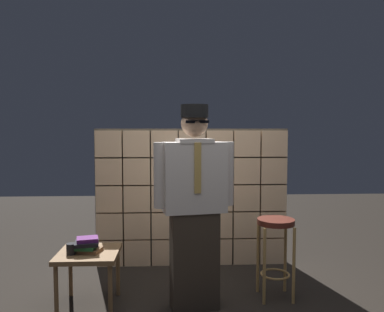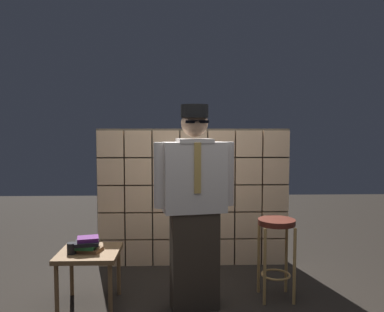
{
  "view_description": "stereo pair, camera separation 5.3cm",
  "coord_description": "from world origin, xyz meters",
  "px_view_note": "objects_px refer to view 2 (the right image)",
  "views": [
    {
      "loc": [
        -0.2,
        -3.02,
        1.56
      ],
      "look_at": [
        -0.05,
        0.22,
        1.33
      ],
      "focal_mm": 36.07,
      "sensor_mm": 36.0,
      "label": 1
    },
    {
      "loc": [
        -0.15,
        -3.02,
        1.56
      ],
      "look_at": [
        -0.05,
        0.22,
        1.33
      ],
      "focal_mm": 36.07,
      "sensor_mm": 36.0,
      "label": 2
    }
  ],
  "objects_px": {
    "standing_person": "(195,204)",
    "bar_stool": "(276,239)",
    "side_table": "(89,258)",
    "coffee_mug": "(72,248)",
    "book_stack": "(87,245)"
  },
  "relations": [
    {
      "from": "side_table",
      "to": "book_stack",
      "type": "relative_size",
      "value": 1.99
    },
    {
      "from": "side_table",
      "to": "book_stack",
      "type": "distance_m",
      "value": 0.13
    },
    {
      "from": "bar_stool",
      "to": "coffee_mug",
      "type": "xyz_separation_m",
      "value": [
        -1.81,
        -0.17,
        -0.01
      ]
    },
    {
      "from": "side_table",
      "to": "book_stack",
      "type": "bearing_deg",
      "value": -112.35
    },
    {
      "from": "side_table",
      "to": "bar_stool",
      "type": "bearing_deg",
      "value": 3.35
    },
    {
      "from": "standing_person",
      "to": "bar_stool",
      "type": "height_order",
      "value": "standing_person"
    },
    {
      "from": "side_table",
      "to": "book_stack",
      "type": "xyz_separation_m",
      "value": [
        -0.01,
        -0.02,
        0.12
      ]
    },
    {
      "from": "coffee_mug",
      "to": "book_stack",
      "type": "bearing_deg",
      "value": 23.49
    },
    {
      "from": "book_stack",
      "to": "coffee_mug",
      "type": "xyz_separation_m",
      "value": [
        -0.12,
        -0.05,
        -0.01
      ]
    },
    {
      "from": "standing_person",
      "to": "bar_stool",
      "type": "xyz_separation_m",
      "value": [
        0.76,
        0.17,
        -0.37
      ]
    },
    {
      "from": "bar_stool",
      "to": "side_table",
      "type": "relative_size",
      "value": 1.42
    },
    {
      "from": "bar_stool",
      "to": "side_table",
      "type": "bearing_deg",
      "value": -176.65
    },
    {
      "from": "side_table",
      "to": "standing_person",
      "type": "bearing_deg",
      "value": -4.3
    },
    {
      "from": "bar_stool",
      "to": "coffee_mug",
      "type": "bearing_deg",
      "value": -174.54
    },
    {
      "from": "bar_stool",
      "to": "side_table",
      "type": "distance_m",
      "value": 1.69
    }
  ]
}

